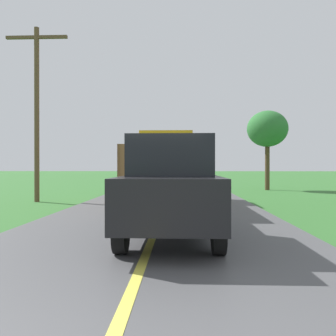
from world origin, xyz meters
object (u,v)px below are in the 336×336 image
(utility_pole_roadside, at_px, (37,106))
(roadside_tree_mid_right, at_px, (267,129))
(following_car, at_px, (172,187))
(banana_truck_near, at_px, (166,166))

(utility_pole_roadside, bearing_deg, roadside_tree_mid_right, 32.56)
(utility_pole_roadside, distance_m, following_car, 9.48)
(following_car, bearing_deg, roadside_tree_mid_right, 68.56)
(banana_truck_near, distance_m, following_car, 6.30)
(roadside_tree_mid_right, bearing_deg, following_car, -111.44)
(utility_pole_roadside, distance_m, roadside_tree_mid_right, 13.45)
(banana_truck_near, distance_m, utility_pole_roadside, 5.96)
(utility_pole_roadside, xyz_separation_m, following_car, (5.77, -6.94, -2.89))
(roadside_tree_mid_right, distance_m, following_car, 15.47)
(utility_pole_roadside, height_order, roadside_tree_mid_right, utility_pole_roadside)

